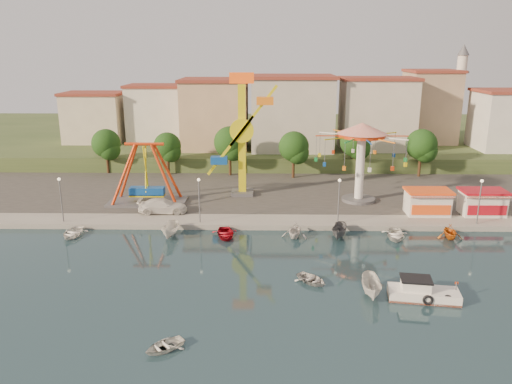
{
  "coord_description": "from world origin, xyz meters",
  "views": [
    {
      "loc": [
        -0.54,
        -41.74,
        19.82
      ],
      "look_at": [
        -1.49,
        14.0,
        4.0
      ],
      "focal_mm": 35.0,
      "sensor_mm": 36.0,
      "label": 1
    }
  ],
  "objects_px": {
    "pirate_ship_ride": "(146,175)",
    "kamikaze_tower": "(244,138)",
    "rowboat_a": "(312,279)",
    "skiff": "(372,287)",
    "wave_swinger": "(361,144)",
    "cabin_motorboat": "(422,293)",
    "van": "(163,206)"
  },
  "relations": [
    {
      "from": "wave_swinger",
      "to": "rowboat_a",
      "type": "height_order",
      "value": "wave_swinger"
    },
    {
      "from": "rowboat_a",
      "to": "van",
      "type": "relative_size",
      "value": 0.52
    },
    {
      "from": "rowboat_a",
      "to": "wave_swinger",
      "type": "bearing_deg",
      "value": 28.86
    },
    {
      "from": "pirate_ship_ride",
      "to": "skiff",
      "type": "height_order",
      "value": "pirate_ship_ride"
    },
    {
      "from": "kamikaze_tower",
      "to": "cabin_motorboat",
      "type": "relative_size",
      "value": 2.78
    },
    {
      "from": "van",
      "to": "kamikaze_tower",
      "type": "bearing_deg",
      "value": -53.01
    },
    {
      "from": "pirate_ship_ride",
      "to": "skiff",
      "type": "relative_size",
      "value": 2.46
    },
    {
      "from": "van",
      "to": "rowboat_a",
      "type": "bearing_deg",
      "value": -139.39
    },
    {
      "from": "wave_swinger",
      "to": "cabin_motorboat",
      "type": "height_order",
      "value": "wave_swinger"
    },
    {
      "from": "skiff",
      "to": "wave_swinger",
      "type": "bearing_deg",
      "value": 86.9
    },
    {
      "from": "kamikaze_tower",
      "to": "wave_swinger",
      "type": "relative_size",
      "value": 1.42
    },
    {
      "from": "cabin_motorboat",
      "to": "skiff",
      "type": "bearing_deg",
      "value": -179.02
    },
    {
      "from": "skiff",
      "to": "van",
      "type": "bearing_deg",
      "value": 141.54
    },
    {
      "from": "pirate_ship_ride",
      "to": "kamikaze_tower",
      "type": "distance_m",
      "value": 13.83
    },
    {
      "from": "kamikaze_tower",
      "to": "wave_swinger",
      "type": "height_order",
      "value": "kamikaze_tower"
    },
    {
      "from": "pirate_ship_ride",
      "to": "wave_swinger",
      "type": "xyz_separation_m",
      "value": [
        27.8,
        1.34,
        3.8
      ]
    },
    {
      "from": "skiff",
      "to": "pirate_ship_ride",
      "type": "bearing_deg",
      "value": 139.71
    },
    {
      "from": "rowboat_a",
      "to": "kamikaze_tower",
      "type": "bearing_deg",
      "value": 63.46
    },
    {
      "from": "kamikaze_tower",
      "to": "cabin_motorboat",
      "type": "xyz_separation_m",
      "value": [
        15.77,
        -28.72,
        -7.97
      ]
    },
    {
      "from": "rowboat_a",
      "to": "skiff",
      "type": "bearing_deg",
      "value": -67.76
    },
    {
      "from": "pirate_ship_ride",
      "to": "wave_swinger",
      "type": "bearing_deg",
      "value": 2.75
    },
    {
      "from": "pirate_ship_ride",
      "to": "wave_swinger",
      "type": "relative_size",
      "value": 0.86
    },
    {
      "from": "pirate_ship_ride",
      "to": "kamikaze_tower",
      "type": "relative_size",
      "value": 0.61
    },
    {
      "from": "kamikaze_tower",
      "to": "skiff",
      "type": "xyz_separation_m",
      "value": [
        11.73,
        -28.2,
        -7.71
      ]
    },
    {
      "from": "cabin_motorboat",
      "to": "rowboat_a",
      "type": "bearing_deg",
      "value": 170.24
    },
    {
      "from": "wave_swinger",
      "to": "cabin_motorboat",
      "type": "distance_m",
      "value": 27.22
    },
    {
      "from": "cabin_motorboat",
      "to": "skiff",
      "type": "xyz_separation_m",
      "value": [
        -4.04,
        0.52,
        0.25
      ]
    },
    {
      "from": "kamikaze_tower",
      "to": "skiff",
      "type": "bearing_deg",
      "value": -67.42
    },
    {
      "from": "wave_swinger",
      "to": "skiff",
      "type": "bearing_deg",
      "value": -97.73
    },
    {
      "from": "kamikaze_tower",
      "to": "van",
      "type": "bearing_deg",
      "value": -140.36
    },
    {
      "from": "pirate_ship_ride",
      "to": "skiff",
      "type": "bearing_deg",
      "value": -44.92
    },
    {
      "from": "wave_swinger",
      "to": "cabin_motorboat",
      "type": "relative_size",
      "value": 1.96
    }
  ]
}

